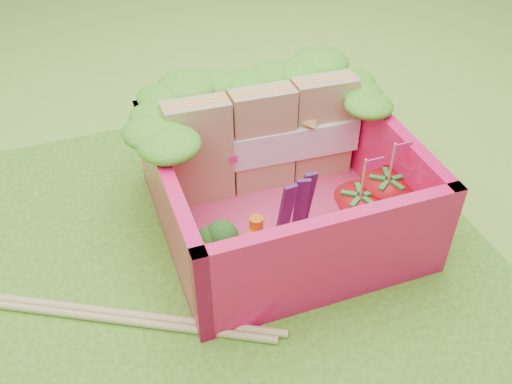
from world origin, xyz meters
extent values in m
plane|color=#87DE3E|center=(0.00, 0.00, 0.00)|extent=(14.00, 14.00, 0.00)
cube|color=#589120|center=(0.00, 0.00, 0.01)|extent=(2.60, 2.60, 0.03)
cube|color=#E2396A|center=(0.29, 0.05, 0.06)|extent=(1.30, 1.30, 0.05)
cube|color=#FF155A|center=(0.29, 0.67, 0.31)|extent=(1.30, 0.07, 0.55)
cube|color=#FF155A|center=(0.29, -0.56, 0.31)|extent=(1.30, 0.07, 0.55)
cube|color=#FF155A|center=(-0.32, 0.05, 0.31)|extent=(0.07, 1.30, 0.55)
cube|color=#FF155A|center=(0.91, 0.05, 0.31)|extent=(0.07, 1.30, 0.55)
ellipsoid|color=#3F8D19|center=(-0.21, 0.63, 0.64)|extent=(0.30, 0.30, 0.11)
ellipsoid|color=#3F8D19|center=(-0.04, 0.63, 0.64)|extent=(0.30, 0.30, 0.11)
ellipsoid|color=#3F8D19|center=(0.12, 0.63, 0.64)|extent=(0.30, 0.30, 0.11)
ellipsoid|color=#3F8D19|center=(0.29, 0.63, 0.64)|extent=(0.30, 0.30, 0.11)
ellipsoid|color=#3F8D19|center=(0.46, 0.63, 0.64)|extent=(0.30, 0.30, 0.11)
ellipsoid|color=#3F8D19|center=(0.62, 0.63, 0.64)|extent=(0.30, 0.30, 0.11)
ellipsoid|color=#3F8D19|center=(0.79, 0.63, 0.64)|extent=(0.30, 0.30, 0.11)
ellipsoid|color=#3F8D19|center=(-0.29, 0.15, 0.64)|extent=(0.27, 0.27, 0.10)
ellipsoid|color=#3F8D19|center=(-0.29, 0.29, 0.64)|extent=(0.27, 0.27, 0.10)
ellipsoid|color=#3F8D19|center=(-0.29, 0.43, 0.64)|extent=(0.27, 0.27, 0.10)
ellipsoid|color=#3F8D19|center=(0.87, 0.15, 0.64)|extent=(0.27, 0.27, 0.10)
ellipsoid|color=#3F8D19|center=(0.87, 0.29, 0.64)|extent=(0.27, 0.27, 0.10)
ellipsoid|color=#3F8D19|center=(0.87, 0.43, 0.64)|extent=(0.27, 0.27, 0.10)
cube|color=tan|center=(-0.08, 0.35, 0.39)|extent=(0.36, 0.17, 0.63)
cube|color=tan|center=(0.29, 0.35, 0.39)|extent=(0.36, 0.17, 0.63)
cube|color=tan|center=(0.66, 0.35, 0.39)|extent=(0.36, 0.17, 0.63)
cube|color=white|center=(0.29, 0.35, 0.36)|extent=(1.14, 0.23, 0.20)
cylinder|color=#699E4C|center=(-0.16, -0.24, 0.14)|extent=(0.12, 0.12, 0.12)
ellipsoid|color=#174F15|center=(-0.16, -0.24, 0.26)|extent=(0.35, 0.35, 0.12)
cylinder|color=orange|center=(0.02, -0.27, 0.20)|extent=(0.07, 0.07, 0.23)
cylinder|color=orange|center=(0.04, -0.24, 0.23)|extent=(0.07, 0.07, 0.29)
cube|color=#3E1751|center=(0.25, -0.13, 0.27)|extent=(0.07, 0.03, 0.38)
cube|color=#3E1751|center=(0.34, -0.10, 0.27)|extent=(0.07, 0.04, 0.38)
cube|color=#3E1751|center=(0.39, -0.07, 0.27)|extent=(0.07, 0.02, 0.38)
cone|color=red|center=(0.60, -0.25, 0.22)|extent=(0.27, 0.27, 0.27)
cylinder|color=tan|center=(0.60, -0.25, 0.47)|extent=(0.01, 0.01, 0.24)
cube|color=#F82987|center=(0.65, -0.25, 0.55)|extent=(0.10, 0.01, 0.06)
cone|color=red|center=(0.79, -0.20, 0.22)|extent=(0.29, 0.29, 0.29)
cylinder|color=tan|center=(0.79, -0.20, 0.49)|extent=(0.01, 0.01, 0.24)
cube|color=#F82987|center=(0.84, -0.20, 0.57)|extent=(0.10, 0.01, 0.06)
cube|color=#62C33D|center=(0.79, -0.01, 0.11)|extent=(0.33, 0.11, 0.05)
cube|color=#62C33D|center=(0.49, -0.28, 0.11)|extent=(0.26, 0.29, 0.05)
cube|color=tan|center=(-0.98, -0.20, 0.05)|extent=(1.94, 1.08, 0.04)
cube|color=tan|center=(-0.93, -0.18, 0.05)|extent=(1.94, 1.08, 0.04)
camera|label=1|loc=(-0.65, -2.15, 2.24)|focal=40.00mm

